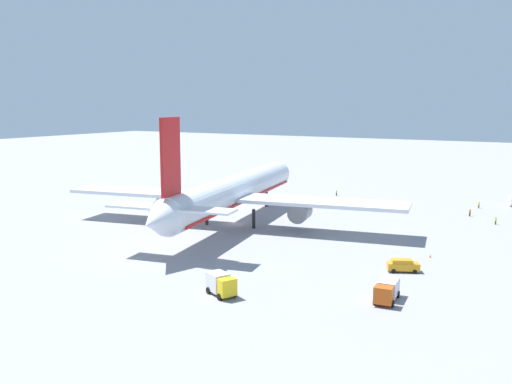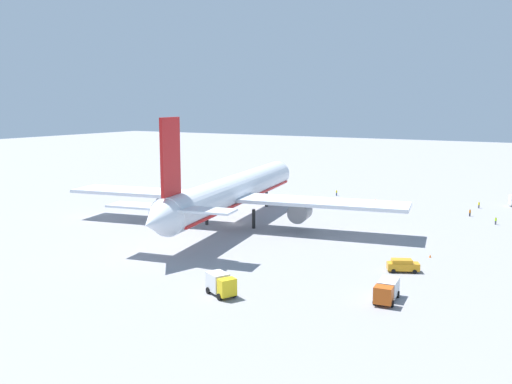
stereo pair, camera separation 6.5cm
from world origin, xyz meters
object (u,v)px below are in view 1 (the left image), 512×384
Objects in this scene: ground_worker_1 at (470,213)px; traffic_cone_1 at (248,189)px; service_truck_0 at (387,290)px; ground_worker_0 at (479,205)px; service_truck_2 at (221,284)px; traffic_cone_0 at (430,256)px; ground_worker_4 at (375,202)px; airliner at (233,192)px; ground_worker_3 at (336,193)px; traffic_cone_2 at (150,192)px; ground_worker_5 at (496,221)px; service_van at (403,265)px; ground_worker_2 at (392,203)px.

ground_worker_1 is 2.97× the size of traffic_cone_1.
ground_worker_0 is at bearing 0.06° from service_truck_0.
service_truck_2 reaches higher than traffic_cone_0.
traffic_cone_1 is (6.08, 40.83, -0.54)m from ground_worker_4.
traffic_cone_0 is (23.88, -0.04, -1.19)m from service_truck_0.
ground_worker_0 is (74.79, 0.08, -0.62)m from service_truck_0.
airliner is 42.64m from traffic_cone_0.
ground_worker_3 reaches higher than traffic_cone_2.
traffic_cone_0 is at bearing 169.77° from ground_worker_5.
airliner reaches higher than ground_worker_3.
ground_worker_0 reaches higher than ground_worker_5.
ground_worker_5 is at bearing -21.37° from service_truck_2.
service_truck_0 is 23.90m from traffic_cone_0.
service_truck_2 is 9.43× the size of traffic_cone_2.
service_van reaches higher than ground_worker_0.
airliner is 40.74× the size of ground_worker_2.
ground_worker_2 is 1.10× the size of ground_worker_4.
traffic_cone_1 is (72.54, 64.14, -1.19)m from service_truck_0.
ground_worker_0 is 3.04× the size of traffic_cone_1.
ground_worker_1 is 39.49m from traffic_cone_0.
service_van is 3.07× the size of ground_worker_3.
ground_worker_5 is at bearing -136.61° from ground_worker_1.
ground_worker_1 reaches higher than traffic_cone_0.
airliner is 42.34m from ground_worker_4.
ground_worker_5 is at bearing -6.01° from service_truck_0.
ground_worker_3 is 3.01× the size of traffic_cone_0.
ground_worker_1 is at bearing -97.65° from ground_worker_4.
service_van is at bearing -161.81° from ground_worker_2.
ground_worker_4 is (-8.60, -13.92, -0.02)m from ground_worker_3.
service_truck_2 is 9.43× the size of traffic_cone_0.
airliner reaches higher than service_truck_2.
ground_worker_1 is 0.92× the size of ground_worker_2.
ground_worker_0 is at bearing 0.13° from traffic_cone_0.
service_van is 61.15m from ground_worker_0.
service_truck_2 reaches higher than service_truck_0.
service_truck_0 is (-28.86, -41.77, -5.52)m from airliner.
service_van is (13.67, 1.71, -0.43)m from service_truck_0.
ground_worker_1 is (72.30, -19.47, -0.77)m from service_truck_2.
ground_worker_5 is (-18.03, -6.05, -0.04)m from ground_worker_0.
ground_worker_4 is (75.39, 3.57, -0.79)m from service_truck_2.
traffic_cone_0 is (-39.49, -0.30, -0.55)m from ground_worker_1.
service_van is 3.15× the size of ground_worker_4.
service_truck_0 is 3.75× the size of ground_worker_3.
traffic_cone_0 is at bearing -96.79° from airliner.
ground_worker_0 is 20.80m from ground_worker_2.
ground_worker_1 is 1.02× the size of ground_worker_5.
service_van is at bearing -157.75° from ground_worker_4.
ground_worker_1 is (-11.43, 0.19, -0.02)m from ground_worker_0.
ground_worker_2 is at bearing 24.24° from traffic_cone_0.
service_van is at bearing 7.13° from service_truck_0.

